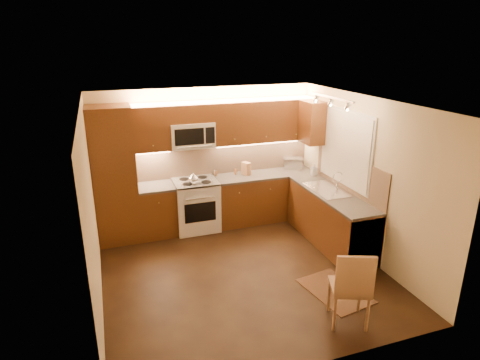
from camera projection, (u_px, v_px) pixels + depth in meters
name	position (u px, v px, depth m)	size (l,w,h in m)	color
floor	(243.00, 271.00, 6.13)	(4.00, 4.00, 0.01)	black
ceiling	(243.00, 103.00, 5.32)	(4.00, 4.00, 0.01)	beige
wall_back	(206.00, 157.00, 7.51)	(4.00, 0.01, 2.50)	beige
wall_front	(312.00, 263.00, 3.94)	(4.00, 0.01, 2.50)	beige
wall_left	(91.00, 212.00, 5.11)	(0.01, 4.00, 2.50)	beige
wall_right	(365.00, 178.00, 6.34)	(0.01, 4.00, 2.50)	beige
pantry	(114.00, 176.00, 6.77)	(0.70, 0.60, 2.30)	#48230F
base_cab_back_left	(157.00, 211.00, 7.21)	(0.62, 0.60, 0.86)	#48230F
counter_back_left	(156.00, 187.00, 7.06)	(0.62, 0.60, 0.04)	#363431
base_cab_back_right	(264.00, 197.00, 7.83)	(1.92, 0.60, 0.86)	#48230F
counter_back_right	(265.00, 175.00, 7.69)	(1.92, 0.60, 0.04)	#363431
base_cab_right	(330.00, 219.00, 6.88)	(0.60, 2.00, 0.86)	#48230F
counter_right	(332.00, 194.00, 6.73)	(0.60, 2.00, 0.04)	#363431
dishwasher	(354.00, 237.00, 6.25)	(0.58, 0.60, 0.84)	silver
backsplash_back	(225.00, 158.00, 7.63)	(3.30, 0.02, 0.60)	tan
backsplash_right	(349.00, 174.00, 6.71)	(0.02, 2.00, 0.60)	tan
upper_cab_back_left	(150.00, 128.00, 6.85)	(0.62, 0.35, 0.75)	#48230F
upper_cab_back_right	(263.00, 121.00, 7.47)	(1.92, 0.35, 0.75)	#48230F
upper_cab_bridge	(191.00, 113.00, 6.99)	(0.76, 0.35, 0.31)	#48230F
upper_cab_right_corner	(313.00, 122.00, 7.34)	(0.35, 0.50, 0.75)	#48230F
stove	(196.00, 205.00, 7.39)	(0.76, 0.65, 0.92)	silver
microwave	(192.00, 135.00, 7.10)	(0.76, 0.38, 0.44)	silver
window_frame	(346.00, 148.00, 6.72)	(0.03, 1.44, 1.24)	silver
window_blinds	(345.00, 148.00, 6.71)	(0.02, 1.36, 1.16)	silver
sink	(328.00, 186.00, 6.83)	(0.52, 0.86, 0.15)	silver
faucet	(338.00, 180.00, 6.86)	(0.20, 0.04, 0.30)	silver
track_light_bar	(331.00, 97.00, 6.17)	(0.04, 1.20, 0.03)	silver
kettle	(193.00, 178.00, 7.05)	(0.18, 0.18, 0.21)	silver
toaster_oven	(293.00, 163.00, 7.97)	(0.36, 0.27, 0.21)	silver
knife_block	(246.00, 169.00, 7.59)	(0.11, 0.17, 0.24)	#A5754A
spice_jar_a	(215.00, 172.00, 7.60)	(0.04, 0.04, 0.10)	silver
spice_jar_b	(216.00, 173.00, 7.55)	(0.05, 0.05, 0.10)	brown
spice_jar_c	(216.00, 173.00, 7.55)	(0.04, 0.04, 0.10)	silver
spice_jar_d	(235.00, 172.00, 7.63)	(0.04, 0.04, 0.10)	#985A2D
soap_bottle	(314.00, 169.00, 7.58)	(0.10, 0.10, 0.22)	#BCBCC1
rug	(335.00, 291.00, 5.65)	(0.64, 0.96, 0.01)	black
dining_chair	(350.00, 285.00, 4.90)	(0.44, 0.44, 1.00)	#A5754A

